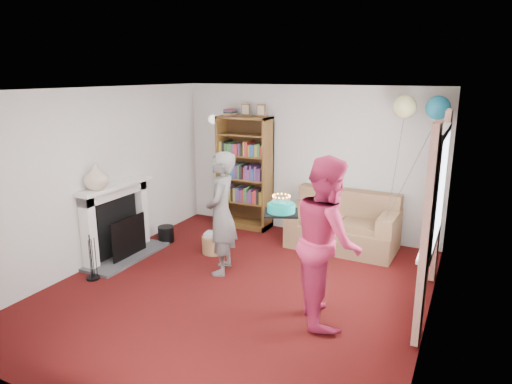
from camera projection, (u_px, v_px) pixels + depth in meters
The scene contains 16 objects.
ground at pixel (238, 289), 5.83m from camera, with size 5.00×5.00×0.00m, color #350A08.
wall_back at pixel (307, 161), 7.70m from camera, with size 4.50×0.02×2.50m, color silver.
wall_left at pixel (97, 177), 6.47m from camera, with size 0.02×5.00×2.50m, color silver.
wall_right at pixel (436, 221), 4.56m from camera, with size 0.02×5.00×2.50m, color silver.
ceiling at pixel (236, 89), 5.20m from camera, with size 4.50×5.00×0.01m, color white.
fireplace at pixel (120, 224), 6.75m from camera, with size 0.55×1.80×1.12m.
window_bay at pixel (435, 209), 5.12m from camera, with size 0.14×2.02×2.20m.
wall_sconce at pixel (213, 119), 8.15m from camera, with size 0.16×0.23×0.16m.
bookcase at pixel (245, 174), 8.04m from camera, with size 0.93×0.42×2.18m.
sofa at pixel (344, 227), 7.21m from camera, with size 1.65×0.87×0.87m.
wicker_basket at pixel (213, 244), 7.00m from camera, with size 0.35×0.35×0.32m.
person_striped at pixel (221, 214), 6.16m from camera, with size 0.62×0.40×1.69m, color black.
person_magenta at pixel (327, 240), 4.94m from camera, with size 0.90×0.70×1.85m, color #B9254E.
birthday_cake at pixel (281, 208), 5.33m from camera, with size 0.39×0.39×0.22m.
balloons at pixel (421, 107), 6.37m from camera, with size 0.77×0.51×1.73m.
mantel_vase at pixel (96, 176), 6.27m from camera, with size 0.35×0.35×0.36m, color beige.
Camera 1 is at (2.53, -4.69, 2.68)m, focal length 32.00 mm.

